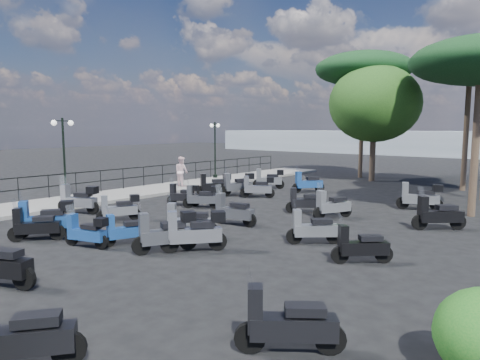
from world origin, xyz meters
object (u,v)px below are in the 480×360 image
Objects in this scene: scooter_1 at (119,208)px; scooter_8 at (126,231)px; scooter_5 at (238,185)px; pine_0 at (470,64)px; scooter_7 at (35,226)px; broadleaf_tree at (374,104)px; scooter_11 at (269,179)px; scooter_3 at (202,197)px; scooter_10 at (258,187)px; scooter_9 at (184,195)px; scooter_21 at (420,197)px; scooter_22 at (17,338)px; scooter_19 at (332,206)px; scooter_14 at (233,212)px; scooter_4 at (215,185)px; scooter_17 at (166,233)px; scooter_13 at (195,232)px; scooter_15 at (307,183)px; scooter_6 at (45,219)px; scooter_12 at (86,232)px; scooter_2 at (78,200)px; scooter_20 at (305,202)px; scooter_23 at (287,324)px; lamp_post_2 at (215,146)px; scooter_26 at (438,215)px; scooter_18 at (189,223)px; scooter_24 at (313,229)px; pine_2 at (364,69)px; pedestrian_far at (181,171)px; scooter_25 at (361,247)px; lamp_post_1 at (64,152)px.

scooter_1 is 1.02× the size of scooter_8.
pine_0 reaches higher than scooter_5.
broadleaf_tree is at bearing -56.64° from scooter_7.
scooter_11 is at bearing -113.66° from broadleaf_tree.
scooter_3 is 0.91× the size of scooter_10.
scooter_21 is (8.35, 5.60, 0.09)m from scooter_9.
scooter_19 is at bearing -45.40° from scooter_22.
scooter_14 reaches higher than scooter_8.
scooter_17 is (5.79, -8.17, 0.00)m from scooter_4.
scooter_1 is 5.02m from scooter_13.
scooter_15 is 0.21× the size of broadleaf_tree.
scooter_6 is (1.55, -9.46, 0.02)m from scooter_4.
scooter_22 reaches higher than scooter_1.
scooter_7 is (0.40, -3.26, -0.02)m from scooter_1.
scooter_12 is 0.84× the size of scooter_14.
scooter_2 is 1.06× the size of scooter_19.
scooter_23 is (5.43, -9.52, 0.02)m from scooter_20.
scooter_23 is (9.77, -1.05, -0.09)m from scooter_6.
scooter_14 is 0.22× the size of pine_0.
lamp_post_2 reaches higher than scooter_26.
scooter_1 is 1.00× the size of scooter_22.
scooter_7 reaches higher than scooter_1.
scooter_4 is 10.00m from scooter_12.
scooter_19 is (2.01, 5.51, -0.01)m from scooter_18.
scooter_17 is 4.28m from scooter_24.
scooter_22 is (6.83, -3.42, 0.04)m from scooter_7.
scooter_20 is 0.89× the size of scooter_22.
scooter_3 is 3.76m from scooter_10.
scooter_11 reaches higher than scooter_24.
scooter_1 is at bearing 49.08° from scooter_18.
scooter_8 is 0.18× the size of pine_0.
scooter_24 is (7.80, -8.61, -0.08)m from scooter_11.
broadleaf_tree is 3.12m from pine_2.
scooter_19 is at bearing -109.68° from scooter_1.
scooter_15 is (2.22, 6.83, 0.04)m from scooter_9.
scooter_26 is at bearing -61.80° from scooter_22.
scooter_20 is 4.94m from scooter_21.
scooter_2 is 6.99m from scooter_17.
pedestrian_far is 12.48m from scooter_17.
scooter_10 is at bearing 2.77° from scooter_19.
scooter_8 is at bearing 71.92° from scooter_25.
scooter_12 is at bearing 129.81° from scooter_15.
scooter_4 reaches higher than scooter_7.
scooter_22 reaches higher than scooter_24.
scooter_23 is at bearing -149.36° from scooter_9.
scooter_12 is at bearing -1.04° from scooter_22.
lamp_post_1 is 11.43m from scooter_20.
scooter_10 is (1.22, 3.80, 0.05)m from scooter_9.
scooter_24 is (-0.17, 8.48, -0.03)m from scooter_22.
scooter_11 is 0.22× the size of broadleaf_tree.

